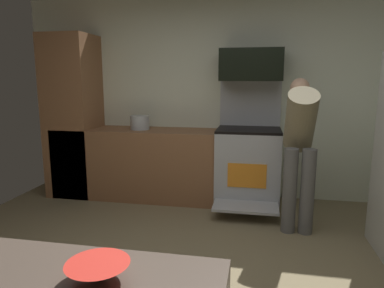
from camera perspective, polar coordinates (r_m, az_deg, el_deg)
The scene contains 8 objects.
wall_back at distance 4.62m, azimuth 4.48°, elevation 7.62°, with size 5.20×0.12×2.60m, color silver.
lower_cabinet_run at distance 4.59m, azimuth -7.45°, elevation -3.20°, with size 2.40×0.60×0.90m, color brown.
cabinet_column at distance 4.89m, azimuth -18.85°, elevation 4.31°, with size 0.60×0.60×2.10m, color brown.
oven_range at distance 4.34m, azimuth 9.16°, elevation -3.25°, with size 0.76×1.00×1.52m.
microwave at distance 4.31m, azimuth 9.67°, elevation 12.66°, with size 0.74×0.38×0.38m, color black.
person_cook at distance 3.67m, azimuth 17.26°, elevation 0.33°, with size 0.31×0.61×1.55m.
mixing_bowl_large at distance 1.21m, azimuth -15.16°, elevation -19.63°, with size 0.21×0.21×0.06m, color red.
stock_pot at distance 4.52m, azimuth -8.56°, elevation 3.51°, with size 0.24×0.24×0.18m, color #B1B9BF.
Camera 1 is at (0.51, -2.25, 1.53)m, focal length 32.50 mm.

